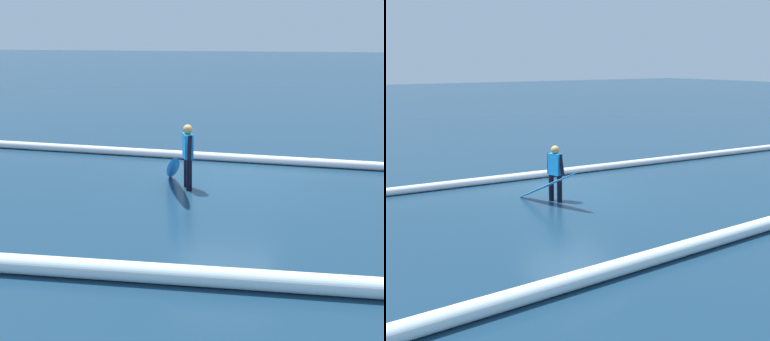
% 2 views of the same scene
% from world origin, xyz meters
% --- Properties ---
extents(ground_plane, '(150.59, 150.59, 0.00)m').
position_xyz_m(ground_plane, '(0.00, 0.00, 0.00)').
color(ground_plane, '#17354D').
extents(surfer, '(0.31, 0.57, 1.52)m').
position_xyz_m(surfer, '(0.85, 0.64, 0.85)').
color(surfer, black).
rests_on(surfer, ground_plane).
extents(surfboard, '(0.82, 2.13, 1.06)m').
position_xyz_m(surfboard, '(1.18, 0.76, 0.51)').
color(surfboard, '#268CE5').
rests_on(surfboard, ground_plane).
extents(wave_crest_foreground, '(25.09, 2.14, 0.23)m').
position_xyz_m(wave_crest_foreground, '(-0.50, -2.00, 0.12)').
color(wave_crest_foreground, white).
rests_on(wave_crest_foreground, ground_plane).
extents(wave_crest_midground, '(25.32, 0.84, 0.31)m').
position_xyz_m(wave_crest_midground, '(-2.67, 5.19, 0.15)').
color(wave_crest_midground, white).
rests_on(wave_crest_midground, ground_plane).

